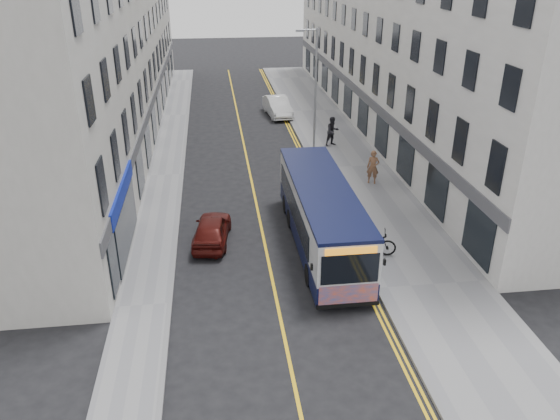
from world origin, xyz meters
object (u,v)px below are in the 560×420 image
object	(u,v)px
city_bus	(322,214)
car_maroon	(212,229)
pedestrian_near	(373,167)
car_white	(278,106)
pedestrian_far	(333,131)
streetlamp	(314,90)
bicycle	(371,243)

from	to	relation	value
city_bus	car_maroon	distance (m)	5.00
pedestrian_near	car_white	xyz separation A→B (m)	(-3.53, 15.10, -0.31)
pedestrian_far	streetlamp	bearing A→B (deg)	-150.87
city_bus	pedestrian_far	size ratio (longest dim) A/B	5.22
pedestrian_far	car_maroon	bearing A→B (deg)	-144.73
bicycle	car_white	size ratio (longest dim) A/B	0.47
streetlamp	car_white	size ratio (longest dim) A/B	1.73
streetlamp	bicycle	distance (m)	13.18
pedestrian_far	car_white	bearing A→B (deg)	86.81
pedestrian_near	pedestrian_far	bearing A→B (deg)	118.55
streetlamp	pedestrian_near	size ratio (longest dim) A/B	4.21
pedestrian_near	car_maroon	distance (m)	10.71
pedestrian_near	pedestrian_far	xyz separation A→B (m)	(-0.82, 6.86, 0.03)
bicycle	car_maroon	size ratio (longest dim) A/B	0.58
city_bus	pedestrian_far	world-z (taller)	city_bus
city_bus	streetlamp	bearing A→B (deg)	81.49
bicycle	car_maroon	world-z (taller)	car_maroon
city_bus	pedestrian_far	bearing A→B (deg)	75.72
car_white	car_maroon	distance (m)	21.51
pedestrian_near	car_white	distance (m)	15.51
bicycle	car_maroon	xyz separation A→B (m)	(-6.74, 2.22, -0.05)
streetlamp	bicycle	size ratio (longest dim) A/B	3.69
city_bus	pedestrian_near	xyz separation A→B (m)	(4.27, 6.70, -0.55)
car_maroon	pedestrian_far	bearing A→B (deg)	-115.55
city_bus	bicycle	bearing A→B (deg)	-31.52
pedestrian_near	pedestrian_far	world-z (taller)	pedestrian_far
pedestrian_near	car_maroon	world-z (taller)	pedestrian_near
pedestrian_far	car_maroon	world-z (taller)	pedestrian_far
city_bus	car_maroon	world-z (taller)	city_bus
bicycle	pedestrian_near	bearing A→B (deg)	-4.13
streetlamp	bicycle	bearing A→B (deg)	-88.96
bicycle	car_white	world-z (taller)	car_white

